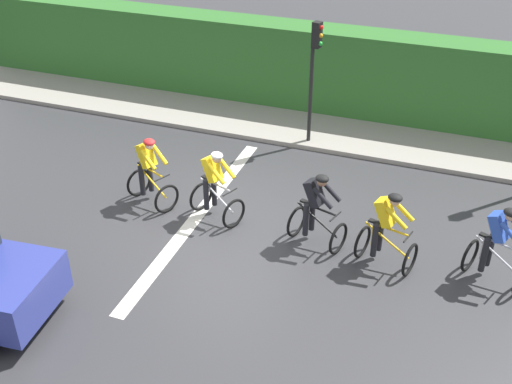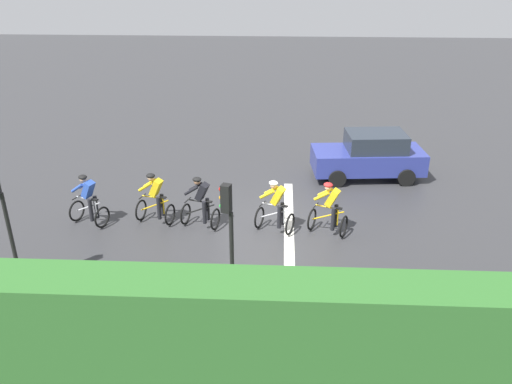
# 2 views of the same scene
# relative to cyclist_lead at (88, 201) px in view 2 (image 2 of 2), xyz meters

# --- Properties ---
(ground_plane) EXTENTS (80.00, 80.00, 0.00)m
(ground_plane) POSITION_rel_cyclist_lead_xyz_m (-0.08, -5.62, -0.80)
(ground_plane) COLOR #333335
(sidewalk_kerb) EXTENTS (2.80, 25.42, 0.12)m
(sidewalk_kerb) POSITION_rel_cyclist_lead_xyz_m (-5.31, -3.62, -0.74)
(sidewalk_kerb) COLOR gray
(sidewalk_kerb) RESTS_ON ground
(stone_wall_low) EXTENTS (0.44, 25.42, 0.60)m
(stone_wall_low) POSITION_rel_cyclist_lead_xyz_m (-6.21, -3.62, -0.50)
(stone_wall_low) COLOR gray
(stone_wall_low) RESTS_ON ground
(hedge_wall) EXTENTS (1.10, 25.42, 2.48)m
(hedge_wall) POSITION_rel_cyclist_lead_xyz_m (-6.51, -3.62, 0.44)
(hedge_wall) COLOR #2D6628
(hedge_wall) RESTS_ON ground
(road_marking_stop_line) EXTENTS (7.00, 0.30, 0.01)m
(road_marking_stop_line) POSITION_rel_cyclist_lead_xyz_m (-0.08, -6.23, -0.79)
(road_marking_stop_line) COLOR silver
(road_marking_stop_line) RESTS_ON ground
(cyclist_lead) EXTENTS (1.04, 1.26, 1.66)m
(cyclist_lead) POSITION_rel_cyclist_lead_xyz_m (0.00, 0.00, 0.00)
(cyclist_lead) COLOR black
(cyclist_lead) RESTS_ON ground
(cyclist_second) EXTENTS (0.94, 1.22, 1.66)m
(cyclist_second) POSITION_rel_cyclist_lead_xyz_m (0.22, -2.05, 0.00)
(cyclist_second) COLOR black
(cyclist_second) RESTS_ON ground
(cyclist_mid) EXTENTS (0.96, 1.23, 1.66)m
(cyclist_mid) POSITION_rel_cyclist_lead_xyz_m (0.01, -3.51, 0.00)
(cyclist_mid) COLOR black
(cyclist_mid) RESTS_ON ground
(cyclist_fourth) EXTENTS (1.04, 1.26, 1.66)m
(cyclist_fourth) POSITION_rel_cyclist_lead_xyz_m (-0.17, -5.81, 0.00)
(cyclist_fourth) COLOR black
(cyclist_fourth) RESTS_ON ground
(cyclist_trailing) EXTENTS (1.06, 1.26, 1.66)m
(cyclist_trailing) POSITION_rel_cyclist_lead_xyz_m (-0.22, -7.43, 0.00)
(cyclist_trailing) COLOR black
(cyclist_trailing) RESTS_ON ground
(car_navy) EXTENTS (2.16, 4.23, 1.76)m
(car_navy) POSITION_rel_cyclist_lead_xyz_m (4.23, -9.25, 0.08)
(car_navy) COLOR navy
(car_navy) RESTS_ON ground
(traffic_light_near_crossing) EXTENTS (0.25, 0.31, 3.34)m
(traffic_light_near_crossing) POSITION_rel_cyclist_lead_xyz_m (-4.23, -4.81, 1.43)
(traffic_light_near_crossing) COLOR black
(traffic_light_near_crossing) RESTS_ON ground
(traffic_light_far_junction) EXTENTS (0.24, 0.31, 3.34)m
(traffic_light_far_junction) POSITION_rel_cyclist_lead_xyz_m (-3.53, 0.66, 1.43)
(traffic_light_far_junction) COLOR black
(traffic_light_far_junction) RESTS_ON ground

